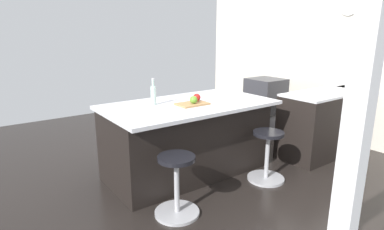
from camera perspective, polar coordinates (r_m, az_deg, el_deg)
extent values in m
plane|color=black|center=(4.10, -1.50, -10.23)|extent=(7.33, 7.33, 0.00)
cube|color=silver|center=(0.96, 26.40, -10.52)|extent=(0.05, 0.06, 2.29)
cube|color=silver|center=(5.80, 22.46, 10.08)|extent=(0.12, 5.39, 2.74)
cylinder|color=white|center=(5.54, 26.44, 17.15)|extent=(0.03, 0.28, 0.28)
cube|color=black|center=(5.33, 25.14, -0.67)|extent=(2.30, 0.60, 0.88)
cube|color=silver|center=(5.24, 25.68, 4.15)|extent=(2.30, 0.60, 0.03)
cube|color=#38383D|center=(5.50, 27.09, 3.95)|extent=(0.44, 0.36, 0.12)
cylinder|color=#B7B7BC|center=(5.54, 25.96, 6.25)|extent=(0.02, 0.02, 0.28)
cube|color=#38383D|center=(6.17, 13.01, 2.31)|extent=(0.60, 0.60, 0.88)
cube|color=black|center=(5.98, 15.16, 1.36)|extent=(0.44, 0.01, 0.32)
cube|color=black|center=(3.95, -0.85, -4.42)|extent=(1.97, 0.91, 0.87)
cube|color=silver|center=(3.79, -0.44, 1.85)|extent=(2.03, 1.11, 0.04)
cylinder|color=#B7B7BC|center=(4.01, 13.10, -11.02)|extent=(0.44, 0.44, 0.03)
cylinder|color=#B7B7BC|center=(3.90, 13.34, -7.33)|extent=(0.05, 0.05, 0.55)
cylinder|color=black|center=(3.80, 13.60, -3.22)|extent=(0.36, 0.36, 0.04)
cylinder|color=#B7B7BC|center=(3.26, -2.70, -17.09)|extent=(0.44, 0.44, 0.03)
cylinder|color=#B7B7BC|center=(3.12, -2.77, -12.75)|extent=(0.05, 0.05, 0.55)
cylinder|color=black|center=(2.99, -2.84, -7.76)|extent=(0.36, 0.36, 0.04)
cube|color=tan|center=(3.70, 0.04, 2.01)|extent=(0.36, 0.24, 0.02)
sphere|color=#609E2D|center=(3.67, 0.28, 2.76)|extent=(0.09, 0.09, 0.09)
sphere|color=red|center=(3.80, 0.87, 3.20)|extent=(0.09, 0.09, 0.09)
cylinder|color=silver|center=(3.70, -6.95, 3.49)|extent=(0.06, 0.06, 0.22)
cylinder|color=silver|center=(3.68, -7.03, 5.78)|extent=(0.03, 0.03, 0.08)
cylinder|color=#B7B7BC|center=(3.67, -7.05, 6.48)|extent=(0.03, 0.03, 0.02)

